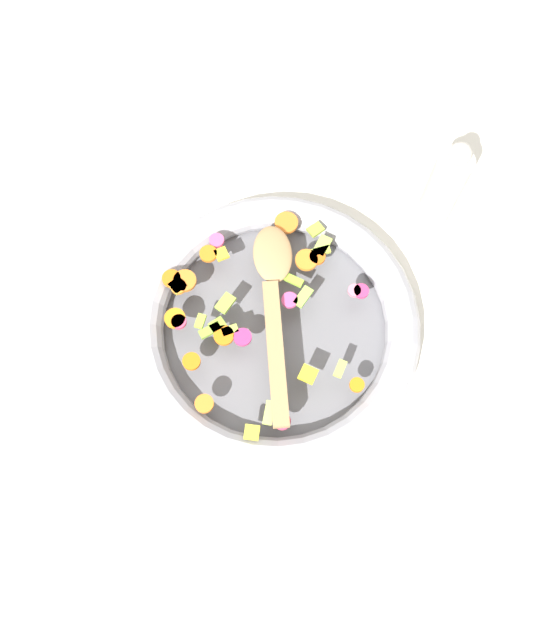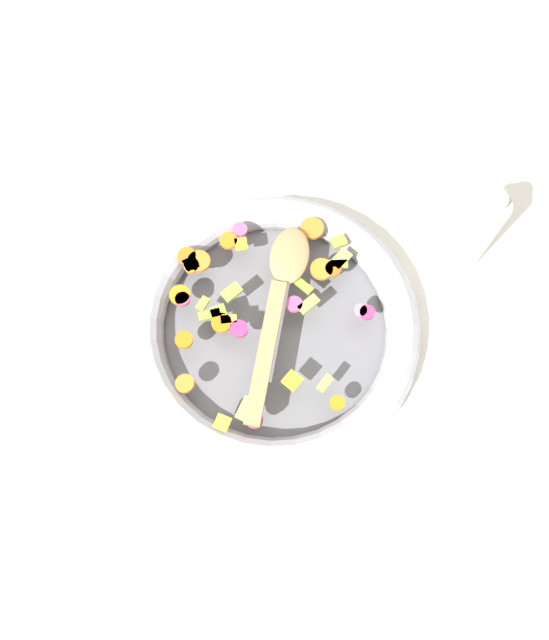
% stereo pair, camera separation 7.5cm
% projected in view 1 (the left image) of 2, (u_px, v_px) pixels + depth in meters
% --- Properties ---
extents(ground_plane, '(4.00, 4.00, 0.00)m').
position_uv_depth(ground_plane, '(274.00, 331.00, 0.92)').
color(ground_plane, silver).
extents(skillet, '(0.42, 0.42, 0.05)m').
position_uv_depth(skillet, '(274.00, 327.00, 0.90)').
color(skillet, slate).
rests_on(skillet, ground_plane).
extents(chopped_vegetables, '(0.34, 0.30, 0.01)m').
position_uv_depth(chopped_vegetables, '(250.00, 303.00, 0.87)').
color(chopped_vegetables, orange).
rests_on(chopped_vegetables, skillet).
extents(wooden_spoon, '(0.30, 0.06, 0.01)m').
position_uv_depth(wooden_spoon, '(273.00, 299.00, 0.87)').
color(wooden_spoon, '#A87F51').
rests_on(wooden_spoon, chopped_vegetables).
extents(pepper_mill, '(0.05, 0.05, 0.18)m').
position_uv_depth(pepper_mill, '(444.00, 188.00, 0.91)').
color(pepper_mill, '#B2ADA3').
rests_on(pepper_mill, ground_plane).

